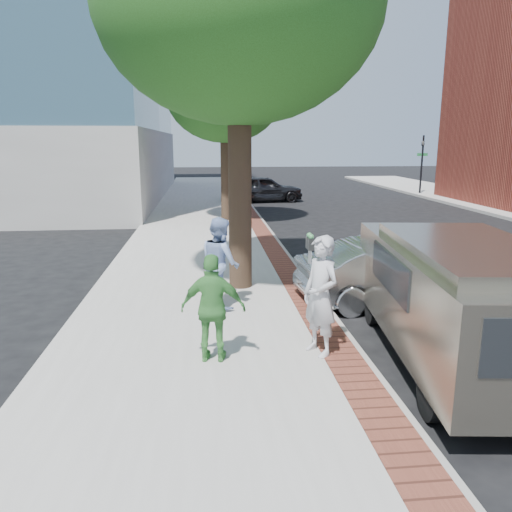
{
  "coord_description": "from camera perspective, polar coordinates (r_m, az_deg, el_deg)",
  "views": [
    {
      "loc": [
        -1.37,
        -9.21,
        3.43
      ],
      "look_at": [
        -0.39,
        0.4,
        1.2
      ],
      "focal_mm": 35.0,
      "sensor_mm": 36.0,
      "label": 1
    }
  ],
  "objects": [
    {
      "name": "person_green",
      "position": [
        7.54,
        -4.91,
        -5.98
      ],
      "size": [
        1.03,
        0.55,
        1.66
      ],
      "primitive_type": "imported",
      "rotation": [
        0.0,
        0.0,
        2.99
      ],
      "color": "#459041",
      "rests_on": "sidewalk"
    },
    {
      "name": "tree_near",
      "position": [
        11.47,
        -2.0,
        26.83
      ],
      "size": [
        6.0,
        6.0,
        8.51
      ],
      "color": "black",
      "rests_on": "sidewalk"
    },
    {
      "name": "sidewalk",
      "position": [
        17.54,
        -6.13,
        1.89
      ],
      "size": [
        5.0,
        60.0,
        0.15
      ],
      "primitive_type": "cube",
      "color": "#9E9991",
      "rests_on": "ground"
    },
    {
      "name": "person_gray",
      "position": [
        7.79,
        7.39,
        -4.55
      ],
      "size": [
        0.72,
        0.82,
        1.89
      ],
      "primitive_type": "imported",
      "rotation": [
        0.0,
        0.0,
        -1.1
      ],
      "color": "#B1B1B6",
      "rests_on": "sidewalk"
    },
    {
      "name": "person_officer",
      "position": [
        9.99,
        -4.1,
        -0.73
      ],
      "size": [
        0.96,
        1.08,
        1.83
      ],
      "primitive_type": "imported",
      "rotation": [
        0.0,
        0.0,
        1.94
      ],
      "color": "#88A1D3",
      "rests_on": "sidewalk"
    },
    {
      "name": "signal_near",
      "position": [
        31.32,
        -1.68,
        10.82
      ],
      "size": [
        0.7,
        0.15,
        3.8
      ],
      "color": "black",
      "rests_on": "ground"
    },
    {
      "name": "signal_far",
      "position": [
        34.18,
        18.44,
        10.36
      ],
      "size": [
        0.7,
        0.15,
        3.8
      ],
      "color": "black",
      "rests_on": "ground"
    },
    {
      "name": "bg_car",
      "position": [
        29.01,
        0.87,
        7.71
      ],
      "size": [
        4.66,
        2.36,
        1.52
      ],
      "primitive_type": "imported",
      "rotation": [
        0.0,
        0.0,
        1.7
      ],
      "color": "black",
      "rests_on": "ground"
    },
    {
      "name": "sedan_silver",
      "position": [
        11.07,
        15.85,
        -1.8
      ],
      "size": [
        4.34,
        1.84,
        1.39
      ],
      "primitive_type": "imported",
      "rotation": [
        0.0,
        0.0,
        1.66
      ],
      "color": "#A5A7AC",
      "rests_on": "ground"
    },
    {
      "name": "van",
      "position": [
        8.5,
        21.74,
        -3.91
      ],
      "size": [
        2.64,
        5.59,
        1.99
      ],
      "rotation": [
        0.0,
        0.0,
        -0.11
      ],
      "color": "gray",
      "rests_on": "ground"
    },
    {
      "name": "brick_strip",
      "position": [
        17.64,
        1.03,
        2.29
      ],
      "size": [
        0.6,
        60.0,
        0.01
      ],
      "primitive_type": "cube",
      "color": "brown",
      "rests_on": "sidewalk"
    },
    {
      "name": "ground",
      "position": [
        9.92,
        2.52,
        -7.23
      ],
      "size": [
        120.0,
        120.0,
        0.0
      ],
      "primitive_type": "plane",
      "color": "black",
      "rests_on": "ground"
    },
    {
      "name": "curb",
      "position": [
        17.7,
        2.16,
        2.06
      ],
      "size": [
        0.1,
        60.0,
        0.15
      ],
      "primitive_type": "cube",
      "color": "gray",
      "rests_on": "ground"
    },
    {
      "name": "parking_meter",
      "position": [
        10.15,
        6.17,
        0.26
      ],
      "size": [
        0.12,
        0.32,
        1.47
      ],
      "color": "gray",
      "rests_on": "sidewalk"
    },
    {
      "name": "tree_far",
      "position": [
        21.31,
        -3.63,
        17.99
      ],
      "size": [
        4.8,
        4.8,
        7.14
      ],
      "color": "black",
      "rests_on": "sidewalk"
    },
    {
      "name": "office_base",
      "position": [
        33.34,
        -26.59,
        9.18
      ],
      "size": [
        18.2,
        22.2,
        4.0
      ],
      "primitive_type": "cube",
      "color": "gray",
      "rests_on": "ground"
    }
  ]
}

